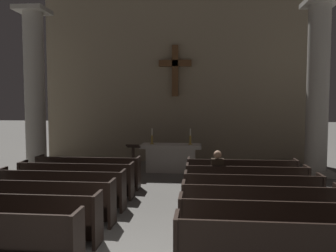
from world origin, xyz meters
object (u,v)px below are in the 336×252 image
Objects in this scene: candlestick_left at (152,139)px; lone_worshipper at (217,174)px; pew_right_row_1 at (284,251)px; pew_right_row_5 at (246,183)px; lectern at (133,162)px; pew_left_row_3 at (42,201)px; pew_left_row_5 at (76,180)px; column_left_second at (35,93)px; altar at (171,157)px; pew_right_row_6 at (241,175)px; candlestick_right at (190,139)px; pew_left_row_4 at (61,189)px; pew_right_row_3 at (259,207)px; pew_left_row_6 at (88,172)px; pew_right_row_4 at (252,194)px; pew_right_row_2 at (269,225)px; pew_left_row_2 at (16,217)px; column_right_second at (318,92)px.

candlestick_left reaches higher than lone_worshipper.
pew_right_row_1 and pew_right_row_5 have the same top height.
pew_left_row_3 is at bearing -103.67° from lectern.
pew_left_row_5 is 0.51× the size of column_left_second.
lone_worshipper reaches higher than altar.
candlestick_right is (-1.53, 2.61, 0.71)m from pew_right_row_6.
pew_left_row_3 is at bearing -117.69° from candlestick_right.
pew_right_row_1 is (4.45, -2.96, 0.00)m from pew_left_row_4.
column_left_second is 4.66m from candlestick_left.
lone_worshipper is at bearing -77.32° from candlestick_right.
candlestick_left reaches higher than pew_left_row_4.
pew_right_row_3 is (4.45, 0.00, 0.00)m from pew_left_row_3.
column_left_second is at bearing 129.47° from pew_left_row_5.
pew_left_row_6 is 1.00× the size of pew_right_row_4.
pew_left_row_3 is 4.24m from lone_worshipper.
pew_right_row_2 is 1.00× the size of pew_right_row_5.
pew_left_row_6 and pew_right_row_2 have the same top height.
candlestick_left is at bearing 138.23° from pew_right_row_6.
candlestick_left is at bearing 122.53° from pew_right_row_4.
pew_left_row_4 is 4.45m from pew_right_row_4.
pew_left_row_3 is at bearing -146.37° from pew_right_row_6.
altar is (2.23, 6.57, 0.06)m from pew_left_row_2.
pew_left_row_6 is at bearing 90.00° from pew_left_row_2.
pew_right_row_6 is (4.45, 1.98, 0.00)m from pew_left_row_4.
lone_worshipper is at bearing -127.36° from pew_right_row_6.
candlestick_right is at bearing 1.98° from column_left_second.
pew_left_row_6 is 4.45m from pew_right_row_6.
pew_right_row_1 is at bearing -45.38° from column_left_second.
pew_right_row_1 is (4.45, -4.94, 0.00)m from pew_left_row_6.
lectern reaches higher than pew_left_row_6.
column_left_second and column_right_second have the same top height.
lone_worshipper reaches higher than pew_right_row_3.
candlestick_left is (1.53, 3.60, 0.71)m from pew_left_row_5.
pew_left_row_5 is 1.39× the size of altar.
pew_right_row_6 is (0.00, 1.98, 0.00)m from pew_right_row_4.
lone_worshipper is at bearing -27.26° from column_left_second.
pew_left_row_3 is at bearing -143.45° from column_right_second.
lectern reaches higher than pew_right_row_3.
pew_right_row_6 is (4.45, 0.00, 0.00)m from pew_left_row_6.
lectern is at bearing 157.34° from pew_right_row_6.
pew_right_row_1 and pew_right_row_4 have the same top height.
candlestick_right is at bearing 50.90° from pew_left_row_5.
candlestick_left is at bearing 180.00° from candlestick_right.
pew_right_row_5 is at bearing -90.00° from pew_right_row_6.
column_left_second is at bearing 139.23° from pew_left_row_6.
pew_left_row_2 and pew_left_row_4 have the same top height.
candlestick_right is at bearing 65.97° from pew_left_row_2.
pew_left_row_5 is 8.37m from column_right_second.
altar reaches higher than pew_left_row_6.
pew_left_row_6 is 0.51× the size of column_left_second.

